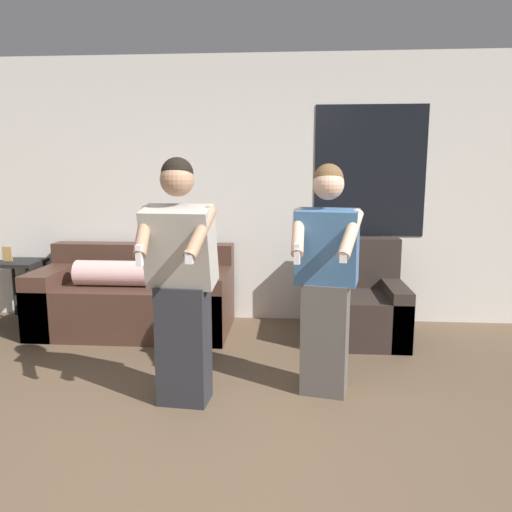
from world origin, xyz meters
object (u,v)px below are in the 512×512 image
person_right (326,281)px  couch (135,299)px  person_left (181,284)px  side_table (20,271)px  armchair (359,306)px

person_right → couch: bearing=144.0°
person_left → side_table: bearing=140.3°
side_table → person_right: person_right is taller
side_table → person_left: (2.11, -1.75, 0.31)m
armchair → person_right: 1.38m
side_table → armchair: bearing=-4.8°
armchair → person_left: bearing=-133.0°
couch → person_right: person_right is taller
person_left → person_right: (0.96, 0.23, -0.02)m
armchair → person_left: size_ratio=0.55×
couch → armchair: size_ratio=2.04×
armchair → side_table: bearing=175.2°
couch → person_right: size_ratio=1.16×
couch → person_right: 2.24m
person_right → armchair: bearing=72.0°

